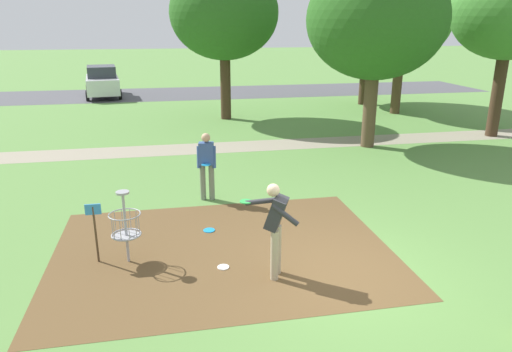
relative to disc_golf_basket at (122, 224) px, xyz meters
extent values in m
plane|color=#5B8942|center=(3.74, -1.27, -0.75)|extent=(160.00, 160.00, 0.00)
cube|color=brown|center=(1.85, 0.09, -0.75)|extent=(6.50, 4.89, 0.01)
cylinder|color=#9E9EA3|center=(0.06, -0.01, -0.08)|extent=(0.05, 0.05, 1.35)
cylinder|color=#9E9EA3|center=(0.06, -0.01, 0.62)|extent=(0.24, 0.24, 0.04)
torus|color=#9E9EA3|center=(0.06, -0.01, 0.20)|extent=(0.58, 0.58, 0.02)
torus|color=#9E9EA3|center=(0.06, -0.01, -0.20)|extent=(0.55, 0.55, 0.03)
cylinder|color=#9E9EA3|center=(0.06, -0.01, -0.22)|extent=(0.48, 0.48, 0.02)
cylinder|color=gray|center=(0.30, -0.01, 0.00)|extent=(0.01, 0.01, 0.40)
cylinder|color=gray|center=(0.25, 0.13, 0.00)|extent=(0.01, 0.01, 0.40)
cylinder|color=gray|center=(0.13, 0.22, 0.00)|extent=(0.01, 0.01, 0.40)
cylinder|color=gray|center=(-0.01, 0.22, 0.00)|extent=(0.01, 0.01, 0.40)
cylinder|color=gray|center=(-0.13, 0.13, 0.00)|extent=(0.01, 0.01, 0.40)
cylinder|color=gray|center=(-0.18, -0.01, 0.00)|extent=(0.01, 0.01, 0.40)
cylinder|color=gray|center=(-0.13, -0.15, 0.00)|extent=(0.01, 0.01, 0.40)
cylinder|color=gray|center=(-0.01, -0.24, 0.00)|extent=(0.01, 0.01, 0.40)
cylinder|color=gray|center=(0.13, -0.24, 0.00)|extent=(0.01, 0.01, 0.40)
cylinder|color=gray|center=(0.25, -0.15, 0.00)|extent=(0.01, 0.01, 0.40)
cylinder|color=#4C3823|center=(-0.49, 0.09, -0.20)|extent=(0.04, 0.04, 1.10)
cube|color=#3384C6|center=(-0.49, 0.09, 0.30)|extent=(0.28, 0.03, 0.20)
cylinder|color=slate|center=(1.93, 2.95, -0.29)|extent=(0.14, 0.14, 0.92)
cylinder|color=slate|center=(1.71, 2.99, -0.29)|extent=(0.14, 0.14, 0.92)
cube|color=#385693|center=(1.82, 2.97, 0.45)|extent=(0.39, 0.28, 0.56)
sphere|color=tan|center=(1.82, 2.97, 0.85)|extent=(0.22, 0.22, 0.22)
cylinder|color=#385693|center=(2.00, 2.91, 0.36)|extent=(0.12, 0.18, 0.55)
cylinder|color=#385693|center=(1.63, 2.98, 0.36)|extent=(0.12, 0.18, 0.55)
cylinder|color=#1E93DB|center=(1.79, 2.79, 0.22)|extent=(0.22, 0.22, 0.02)
cylinder|color=tan|center=(2.59, -1.15, -0.29)|extent=(0.14, 0.14, 0.92)
cylinder|color=tan|center=(2.68, -0.95, -0.29)|extent=(0.14, 0.14, 0.92)
cube|color=#2D2D33|center=(2.63, -1.05, 0.45)|extent=(0.50, 0.49, 0.60)
sphere|color=beige|center=(2.58, -1.03, 0.85)|extent=(0.22, 0.22, 0.22)
cylinder|color=#2D2D33|center=(2.43, -0.78, 0.56)|extent=(0.57, 0.33, 0.21)
cylinder|color=green|center=(2.18, -0.66, 0.53)|extent=(0.22, 0.22, 0.02)
cylinder|color=#2D2D33|center=(2.73, -1.28, 0.49)|extent=(0.47, 0.29, 0.37)
cylinder|color=#1E93DB|center=(1.67, 1.07, -0.74)|extent=(0.25, 0.25, 0.02)
cylinder|color=white|center=(1.77, -0.59, -0.74)|extent=(0.22, 0.22, 0.02)
cylinder|color=brown|center=(8.00, 7.29, 0.55)|extent=(0.47, 0.47, 2.61)
ellipsoid|color=#285B1E|center=(8.00, 7.29, 3.61)|extent=(4.69, 4.69, 3.99)
cylinder|color=#422D1E|center=(11.58, 16.08, 0.46)|extent=(0.49, 0.49, 2.43)
ellipsoid|color=#4C8E3D|center=(11.58, 16.08, 3.68)|extent=(5.35, 5.35, 4.55)
cylinder|color=#4C3823|center=(12.04, 13.20, 0.60)|extent=(0.46, 0.46, 2.72)
ellipsoid|color=#428433|center=(12.04, 13.20, 3.64)|extent=(4.48, 4.48, 3.81)
cylinder|color=#422D1E|center=(13.51, 7.93, 0.81)|extent=(0.45, 0.45, 3.13)
ellipsoid|color=#428433|center=(13.51, 7.93, 3.96)|extent=(4.24, 4.24, 3.61)
cylinder|color=#422D1E|center=(3.67, 13.41, 0.69)|extent=(0.47, 0.47, 2.89)
ellipsoid|color=#285B1E|center=(3.67, 13.41, 3.92)|extent=(4.77, 4.77, 4.05)
cube|color=#4C4C51|center=(3.74, 22.18, -0.75)|extent=(36.00, 6.00, 0.01)
cube|color=silver|center=(-2.70, 21.53, 0.00)|extent=(2.33, 4.40, 0.90)
cube|color=#2D333D|center=(-2.70, 21.53, 0.77)|extent=(1.85, 2.37, 0.64)
cylinder|color=black|center=(-3.76, 22.70, -0.45)|extent=(0.26, 0.62, 0.60)
cylinder|color=black|center=(-1.97, 22.93, -0.45)|extent=(0.26, 0.62, 0.60)
cylinder|color=black|center=(-3.42, 20.12, -0.45)|extent=(0.26, 0.62, 0.60)
cylinder|color=black|center=(-1.64, 20.35, -0.45)|extent=(0.26, 0.62, 0.60)
cube|color=gray|center=(3.74, 8.11, -0.75)|extent=(40.00, 1.54, 0.00)
camera|label=1|loc=(0.90, -8.21, 3.49)|focal=33.07mm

